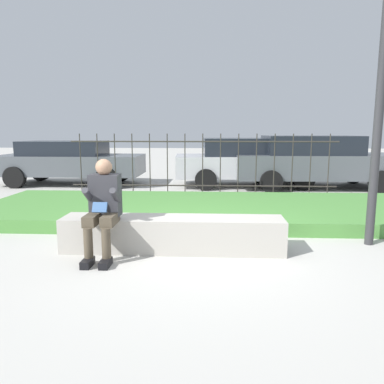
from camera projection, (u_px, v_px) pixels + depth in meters
name	position (u px, v px, depth m)	size (l,w,h in m)	color
ground_plane	(195.00, 251.00, 5.09)	(60.00, 60.00, 0.00)	#B2AFA8
stone_bench	(173.00, 236.00, 5.07)	(2.98, 0.52, 0.46)	#ADA89E
person_seated_reader	(103.00, 204.00, 4.74)	(0.42, 0.73, 1.26)	black
grass_berm	(200.00, 209.00, 7.22)	(8.32, 2.96, 0.22)	#4C893D
iron_fence	(203.00, 165.00, 8.88)	(6.32, 0.03, 1.54)	#332D28
car_parked_left	(69.00, 161.00, 11.23)	(4.28, 1.84, 1.31)	#4C5156
car_parked_center	(248.00, 161.00, 10.94)	(4.43, 2.09, 1.40)	#B7B7BC
car_parked_right	(314.00, 161.00, 10.58)	(4.65, 2.11, 1.47)	#4C5156
street_lamp	(383.00, 66.00, 4.98)	(0.28, 0.28, 4.02)	#2D2D30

